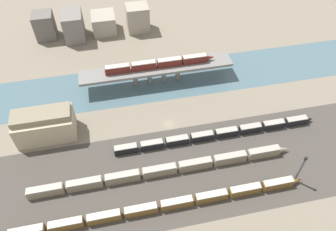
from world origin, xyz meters
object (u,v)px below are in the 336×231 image
at_px(signal_tower, 300,169).
at_px(train_yard_far, 217,134).
at_px(warehouse_building, 45,125).
at_px(train_on_bridge, 160,64).
at_px(train_yard_mid, 163,170).
at_px(train_yard_near, 163,206).

bearing_deg(signal_tower, train_yard_far, 130.51).
bearing_deg(signal_tower, warehouse_building, 155.51).
bearing_deg(train_yard_far, signal_tower, -49.49).
bearing_deg(train_on_bridge, signal_tower, -59.23).
xyz_separation_m(train_on_bridge, warehouse_building, (-51.04, -23.28, -4.20)).
bearing_deg(train_yard_mid, train_yard_near, -101.99).
distance_m(train_on_bridge, train_yard_near, 66.42).
relative_size(train_yard_near, signal_tower, 7.05).
relative_size(train_yard_far, signal_tower, 5.83).
distance_m(train_yard_mid, warehouse_building, 50.96).
height_order(train_on_bridge, warehouse_building, warehouse_building).
distance_m(train_yard_near, signal_tower, 49.76).
distance_m(train_yard_mid, signal_tower, 48.54).
height_order(train_yard_mid, signal_tower, signal_tower).
relative_size(train_yard_near, train_yard_far, 1.21).
distance_m(train_on_bridge, train_yard_far, 42.59).
distance_m(warehouse_building, signal_tower, 97.87).
height_order(train_yard_near, signal_tower, signal_tower).
xyz_separation_m(train_yard_mid, signal_tower, (46.49, -12.90, 5.35)).
distance_m(train_on_bridge, warehouse_building, 56.25).
height_order(warehouse_building, signal_tower, signal_tower).
xyz_separation_m(train_yard_mid, warehouse_building, (-42.57, 27.68, 4.32)).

